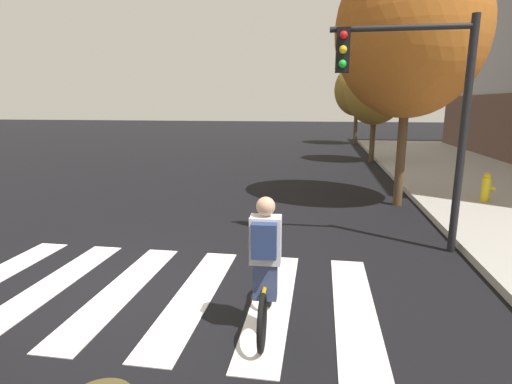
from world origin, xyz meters
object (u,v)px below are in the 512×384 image
object	(u,v)px
traffic_light_near	(417,96)
fire_hydrant	(486,187)
street_tree_far	(357,90)
cyclist	(266,266)
street_tree_mid	(375,89)
street_tree_near	(410,31)

from	to	relation	value
traffic_light_near	fire_hydrant	distance (m)	5.20
traffic_light_near	street_tree_far	size ratio (longest dim) A/B	0.78
fire_hydrant	street_tree_far	world-z (taller)	street_tree_far
traffic_light_near	street_tree_far	world-z (taller)	street_tree_far
cyclist	fire_hydrant	bearing A→B (deg)	54.17
traffic_light_near	street_tree_mid	bearing A→B (deg)	86.43
street_tree_near	street_tree_mid	size ratio (longest dim) A/B	1.33
street_tree_mid	cyclist	bearing A→B (deg)	-101.15
fire_hydrant	street_tree_mid	distance (m)	9.02
cyclist	street_tree_mid	size ratio (longest dim) A/B	0.34
cyclist	street_tree_near	xyz separation A→B (m)	(2.73, 6.76, 3.66)
traffic_light_near	fire_hydrant	size ratio (longest dim) A/B	5.38
street_tree_far	traffic_light_near	bearing A→B (deg)	-91.84
street_tree_near	street_tree_mid	xyz separation A→B (m)	(0.28, 8.52, -1.13)
cyclist	street_tree_far	size ratio (longest dim) A/B	0.32
cyclist	traffic_light_near	distance (m)	4.42
traffic_light_near	street_tree_near	bearing A→B (deg)	82.41
cyclist	street_tree_mid	world-z (taller)	street_tree_mid
fire_hydrant	street_tree_mid	world-z (taller)	street_tree_mid
cyclist	street_tree_near	world-z (taller)	street_tree_near
cyclist	traffic_light_near	world-z (taller)	traffic_light_near
street_tree_mid	street_tree_near	bearing A→B (deg)	-91.89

